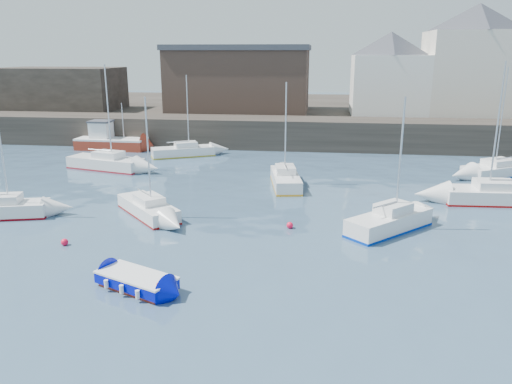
# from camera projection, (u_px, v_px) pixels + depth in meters

# --- Properties ---
(water) EXTENTS (220.00, 220.00, 0.00)m
(water) POSITION_uv_depth(u_px,v_px,m) (215.00, 315.00, 18.86)
(water) COLOR #2D4760
(water) RESTS_ON ground
(quay_wall) EXTENTS (90.00, 5.00, 3.00)m
(quay_wall) POSITION_uv_depth(u_px,v_px,m) (285.00, 133.00, 51.87)
(quay_wall) COLOR #28231E
(quay_wall) RESTS_ON ground
(land_strip) EXTENTS (90.00, 32.00, 2.80)m
(land_strip) POSITION_uv_depth(u_px,v_px,m) (294.00, 113.00, 69.08)
(land_strip) COLOR #28231E
(land_strip) RESTS_ON ground
(bldg_east_a) EXTENTS (13.36, 13.36, 11.80)m
(bldg_east_a) POSITION_uv_depth(u_px,v_px,m) (474.00, 60.00, 54.08)
(bldg_east_a) COLOR beige
(bldg_east_a) RESTS_ON land_strip
(bldg_east_d) EXTENTS (11.14, 11.14, 8.95)m
(bldg_east_d) POSITION_uv_depth(u_px,v_px,m) (389.00, 73.00, 55.11)
(bldg_east_d) COLOR white
(bldg_east_d) RESTS_ON land_strip
(warehouse) EXTENTS (16.40, 10.40, 7.60)m
(warehouse) POSITION_uv_depth(u_px,v_px,m) (240.00, 78.00, 58.87)
(warehouse) COLOR #3D2D26
(warehouse) RESTS_ON land_strip
(bldg_west) EXTENTS (14.00, 8.00, 5.00)m
(bldg_west) POSITION_uv_depth(u_px,v_px,m) (61.00, 89.00, 61.02)
(bldg_west) COLOR #353028
(bldg_west) RESTS_ON land_strip
(blue_dinghy) EXTENTS (3.83, 2.82, 0.67)m
(blue_dinghy) POSITION_uv_depth(u_px,v_px,m) (136.00, 281.00, 20.85)
(blue_dinghy) COLOR maroon
(blue_dinghy) RESTS_ON ground
(fishing_boat) EXTENTS (7.17, 2.87, 4.70)m
(fishing_boat) POSITION_uv_depth(u_px,v_px,m) (110.00, 140.00, 50.89)
(fishing_boat) COLOR maroon
(fishing_boat) RESTS_ON ground
(sailboat_a) EXTENTS (5.75, 3.10, 7.14)m
(sailboat_a) POSITION_uv_depth(u_px,v_px,m) (1.00, 209.00, 29.95)
(sailboat_a) COLOR white
(sailboat_a) RESTS_ON ground
(sailboat_b) EXTENTS (5.08, 5.31, 7.17)m
(sailboat_b) POSITION_uv_depth(u_px,v_px,m) (148.00, 208.00, 30.31)
(sailboat_b) COLOR white
(sailboat_b) RESTS_ON ground
(sailboat_c) EXTENTS (5.21, 5.21, 7.35)m
(sailboat_c) POSITION_uv_depth(u_px,v_px,m) (390.00, 221.00, 27.63)
(sailboat_c) COLOR white
(sailboat_c) RESTS_ON ground
(sailboat_d) EXTENTS (7.22, 2.64, 9.07)m
(sailboat_d) POSITION_uv_depth(u_px,v_px,m) (499.00, 195.00, 32.74)
(sailboat_d) COLOR white
(sailboat_d) RESTS_ON ground
(sailboat_e) EXTENTS (7.05, 3.81, 8.65)m
(sailboat_e) POSITION_uv_depth(u_px,v_px,m) (106.00, 163.00, 42.25)
(sailboat_e) COLOR white
(sailboat_e) RESTS_ON ground
(sailboat_f) EXTENTS (2.82, 6.02, 7.53)m
(sailboat_f) POSITION_uv_depth(u_px,v_px,m) (286.00, 179.00, 36.98)
(sailboat_f) COLOR white
(sailboat_f) RESTS_ON ground
(sailboat_g) EXTENTS (6.86, 5.35, 8.52)m
(sailboat_g) POSITION_uv_depth(u_px,v_px,m) (500.00, 169.00, 40.24)
(sailboat_g) COLOR white
(sailboat_g) RESTS_ON ground
(sailboat_h) EXTENTS (6.13, 4.26, 7.59)m
(sailboat_h) POSITION_uv_depth(u_px,v_px,m) (183.00, 151.00, 47.58)
(sailboat_h) COLOR white
(sailboat_h) RESTS_ON ground
(buoy_near) EXTENTS (0.37, 0.37, 0.37)m
(buoy_near) POSITION_uv_depth(u_px,v_px,m) (65.00, 245.00, 25.68)
(buoy_near) COLOR #FB1138
(buoy_near) RESTS_ON ground
(buoy_mid) EXTENTS (0.38, 0.38, 0.38)m
(buoy_mid) POSITION_uv_depth(u_px,v_px,m) (290.00, 228.00, 28.18)
(buoy_mid) COLOR #FB1138
(buoy_mid) RESTS_ON ground
(buoy_far) EXTENTS (0.43, 0.43, 0.43)m
(buoy_far) POSITION_uv_depth(u_px,v_px,m) (299.00, 193.00, 35.27)
(buoy_far) COLOR #FB1138
(buoy_far) RESTS_ON ground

